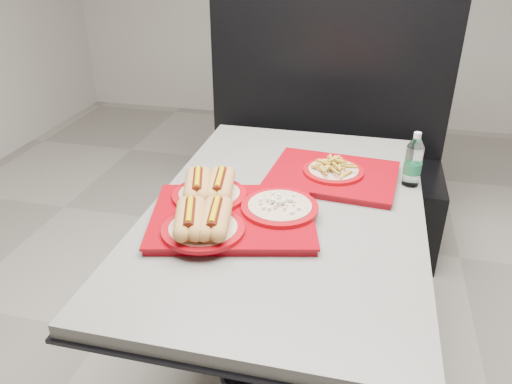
% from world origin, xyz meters
% --- Properties ---
extents(ground, '(6.00, 6.00, 0.00)m').
position_xyz_m(ground, '(0.00, 0.00, 0.00)').
color(ground, gray).
rests_on(ground, ground).
extents(diner_table, '(0.92, 1.42, 0.75)m').
position_xyz_m(diner_table, '(0.00, 0.00, 0.58)').
color(diner_table, black).
rests_on(diner_table, ground).
extents(booth_bench, '(1.30, 0.57, 1.35)m').
position_xyz_m(booth_bench, '(0.00, 1.09, 0.40)').
color(booth_bench, black).
rests_on(booth_bench, ground).
extents(tray_near, '(0.59, 0.51, 0.11)m').
position_xyz_m(tray_near, '(-0.17, -0.14, 0.79)').
color(tray_near, maroon).
rests_on(tray_near, diner_table).
extents(tray_far, '(0.49, 0.40, 0.09)m').
position_xyz_m(tray_far, '(0.13, 0.24, 0.78)').
color(tray_far, maroon).
rests_on(tray_far, diner_table).
extents(water_bottle, '(0.06, 0.06, 0.20)m').
position_xyz_m(water_bottle, '(0.41, 0.26, 0.84)').
color(water_bottle, silver).
rests_on(water_bottle, diner_table).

